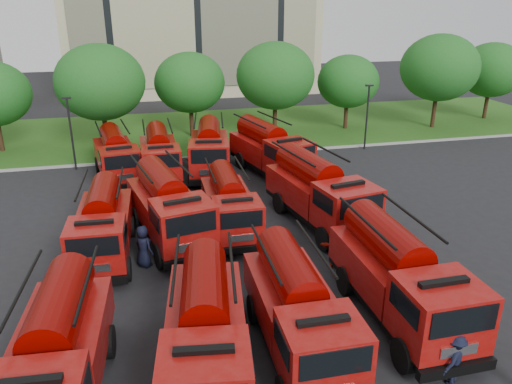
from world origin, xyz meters
TOP-DOWN VIEW (x-y plane):
  - ground at (0.00, 0.00)m, footprint 140.00×140.00m
  - lawn at (0.00, 26.00)m, footprint 70.00×16.00m
  - curb at (0.00, 17.90)m, footprint 70.00×0.30m
  - tree_2 at (-8.00, 21.50)m, footprint 6.72×6.72m
  - tree_3 at (-1.00, 24.00)m, footprint 5.88×5.88m
  - tree_4 at (6.00, 22.50)m, footprint 6.55×6.55m
  - tree_5 at (13.00, 23.50)m, footprint 5.46×5.46m
  - tree_6 at (21.00, 22.00)m, footprint 6.89×6.89m
  - tree_7 at (28.00, 24.00)m, footprint 6.05×6.05m
  - lamp_post_0 at (-10.00, 17.20)m, footprint 0.60×0.25m
  - lamp_post_1 at (12.00, 17.20)m, footprint 0.60×0.25m
  - fire_truck_0 at (-8.33, -5.41)m, footprint 3.10×7.45m
  - fire_truck_1 at (-3.93, -5.26)m, footprint 3.48×7.49m
  - fire_truck_2 at (-0.74, -4.75)m, footprint 2.71×7.12m
  - fire_truck_3 at (3.48, -3.84)m, footprint 2.87×7.67m
  - fire_truck_4 at (-7.44, 3.76)m, footprint 2.82×7.05m
  - fire_truck_5 at (-4.35, 4.79)m, footprint 4.06×7.93m
  - fire_truck_6 at (-1.24, 4.99)m, footprint 2.51×6.60m
  - fire_truck_7 at (3.51, 4.84)m, footprint 4.05×8.23m
  - fire_truck_8 at (-7.06, 14.67)m, footprint 3.33×7.20m
  - fire_truck_9 at (-4.25, 14.28)m, footprint 2.59×6.97m
  - fire_truck_10 at (-0.89, 14.33)m, footprint 3.62×7.68m
  - fire_truck_11 at (3.05, 13.16)m, footprint 4.41×8.05m
  - firefighter_3 at (3.48, -7.45)m, footprint 1.34×1.17m
  - firefighter_4 at (-5.68, 2.26)m, footprint 1.12×1.14m
  - firefighter_5 at (2.74, 0.18)m, footprint 1.78×1.39m

SIDE VIEW (x-z plane):
  - ground at x=0.00m, z-range 0.00..0.00m
  - firefighter_3 at x=3.48m, z-range -0.93..0.93m
  - firefighter_4 at x=-5.68m, z-range -0.99..0.99m
  - firefighter_5 at x=2.74m, z-range -0.88..0.88m
  - lawn at x=0.00m, z-range 0.00..0.12m
  - curb at x=0.00m, z-range 0.00..0.14m
  - fire_truck_6 at x=-1.24m, z-range 0.01..3.00m
  - fire_truck_4 at x=-7.44m, z-range 0.01..3.17m
  - fire_truck_8 at x=-7.06m, z-range 0.01..3.17m
  - fire_truck_9 at x=-4.25m, z-range 0.01..3.18m
  - fire_truck_2 at x=-0.74m, z-range 0.01..3.23m
  - fire_truck_1 at x=-3.93m, z-range 0.01..3.30m
  - fire_truck_0 at x=-8.33m, z-range 0.01..3.33m
  - fire_truck_10 at x=-0.89m, z-range 0.01..3.37m
  - fire_truck_5 at x=-4.35m, z-range 0.01..3.45m
  - fire_truck_3 at x=3.48m, z-range 0.01..3.49m
  - fire_truck_11 at x=3.05m, z-range 0.01..3.49m
  - fire_truck_7 at x=3.51m, z-range 0.01..3.60m
  - lamp_post_0 at x=-10.00m, z-range 0.34..5.45m
  - lamp_post_1 at x=12.00m, z-range 0.34..5.45m
  - tree_5 at x=13.00m, z-range 1.01..7.69m
  - tree_3 at x=-1.00m, z-range 1.09..8.28m
  - tree_7 at x=28.00m, z-range 1.12..8.52m
  - tree_4 at x=6.00m, z-range 1.21..9.23m
  - tree_2 at x=-8.00m, z-range 1.25..9.46m
  - tree_6 at x=21.00m, z-range 1.28..9.70m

